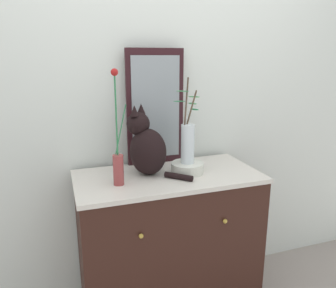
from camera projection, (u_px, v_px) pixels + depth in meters
wall_back at (151, 100)px, 2.09m from camera, size 4.40×0.08×2.60m
sideboard at (168, 245)px, 1.99m from camera, size 1.05×0.54×0.91m
mirror_leaning at (156, 108)px, 2.01m from camera, size 0.36×0.03×0.70m
cat_sitting at (146, 146)px, 1.84m from camera, size 0.34×0.34×0.40m
vase_slim_green at (118, 160)px, 1.69m from camera, size 0.08×0.06×0.60m
bowl_porcelain at (187, 168)px, 1.90m from camera, size 0.19×0.19×0.06m
vase_glass_clear at (188, 141)px, 1.86m from camera, size 0.17×0.14×0.48m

